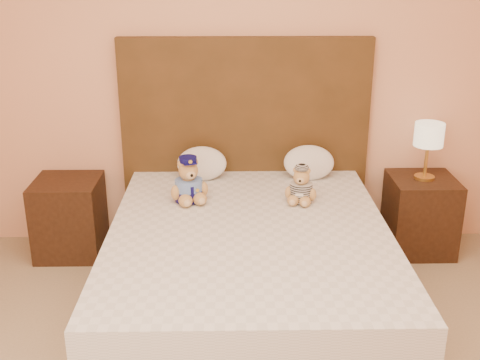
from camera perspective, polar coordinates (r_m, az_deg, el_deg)
name	(u,v)px	position (r m, az deg, el deg)	size (l,w,h in m)	color
room_walls	(257,12)	(2.39, 1.67, 15.61)	(4.04, 4.52, 2.72)	#F2AD84
bed	(249,271)	(3.57, 0.88, -8.61)	(1.60, 2.00, 0.55)	white
headboard	(245,143)	(4.32, 0.48, 3.50)	(1.75, 0.08, 1.50)	#503318
nightstand_left	(70,217)	(4.43, -15.86, -3.39)	(0.45, 0.45, 0.55)	#351E11
nightstand_right	(420,214)	(4.50, 16.70, -3.15)	(0.45, 0.45, 0.55)	#351E11
lamp	(429,137)	(4.31, 17.46, 3.87)	(0.20, 0.20, 0.40)	gold
teddy_police	(189,179)	(3.78, -4.90, 0.05)	(0.25, 0.24, 0.29)	tan
teddy_prisoner	(301,185)	(3.78, 5.82, -0.44)	(0.21, 0.20, 0.23)	tan
pillow_left	(202,162)	(4.17, -3.65, 1.71)	(0.34, 0.22, 0.24)	white
pillow_right	(309,161)	(4.20, 6.56, 1.80)	(0.35, 0.23, 0.25)	white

